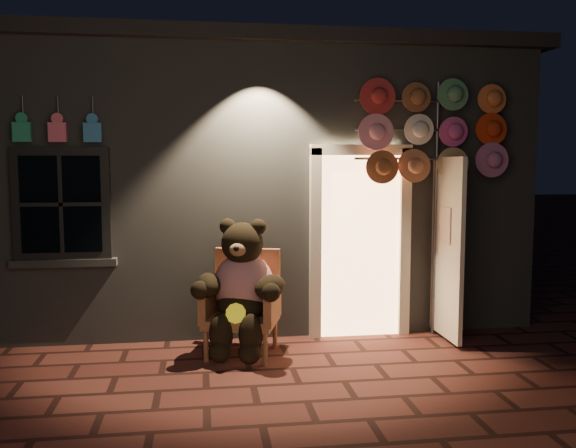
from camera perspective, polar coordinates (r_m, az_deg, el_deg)
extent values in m
plane|color=#552720|center=(5.63, -3.27, -14.91)|extent=(60.00, 60.00, 0.00)
cube|color=slate|center=(9.27, -5.42, 3.66)|extent=(7.00, 5.00, 3.30)
cube|color=black|center=(9.37, -5.52, 14.29)|extent=(7.30, 5.30, 0.16)
cube|color=black|center=(6.89, -20.38, 1.76)|extent=(1.00, 0.10, 1.20)
cube|color=black|center=(6.86, -20.44, 1.74)|extent=(0.82, 0.06, 1.02)
cube|color=slate|center=(6.95, -20.20, -3.42)|extent=(1.10, 0.14, 0.08)
cube|color=#F7B36F|center=(7.03, 6.68, -1.94)|extent=(0.92, 0.10, 2.10)
cube|color=beige|center=(6.88, 2.57, -2.08)|extent=(0.12, 0.12, 2.20)
cube|color=beige|center=(7.14, 10.81, -1.88)|extent=(0.12, 0.12, 2.20)
cube|color=beige|center=(6.93, 6.87, 6.90)|extent=(1.16, 0.12, 0.12)
cube|color=beige|center=(6.96, 14.68, -2.17)|extent=(0.05, 0.80, 2.00)
cube|color=#299766|center=(6.88, -23.62, 7.89)|extent=(0.18, 0.07, 0.20)
cylinder|color=#59595E|center=(6.96, -23.57, 9.93)|extent=(0.02, 0.02, 0.25)
cube|color=#E96074|center=(6.80, -20.75, 8.03)|extent=(0.18, 0.07, 0.20)
cylinder|color=#59595E|center=(6.88, -20.72, 10.09)|extent=(0.02, 0.02, 0.25)
cube|color=teal|center=(6.73, -17.81, 8.15)|extent=(0.18, 0.07, 0.20)
cylinder|color=#59595E|center=(6.81, -17.79, 10.23)|extent=(0.02, 0.02, 0.25)
cube|color=#AF7143|center=(6.39, -4.37, -8.91)|extent=(0.86, 0.83, 0.10)
cube|color=#AF7143|center=(6.60, -3.80, -5.31)|extent=(0.70, 0.28, 0.70)
cube|color=#AF7143|center=(6.40, -7.33, -7.06)|extent=(0.25, 0.60, 0.40)
cube|color=#AF7143|center=(6.26, -1.45, -7.32)|extent=(0.25, 0.60, 0.40)
cylinder|color=#AF7143|center=(6.26, -7.68, -11.26)|extent=(0.05, 0.05, 0.32)
cylinder|color=#AF7143|center=(6.12, -2.16, -11.60)|extent=(0.05, 0.05, 0.32)
cylinder|color=#AF7143|center=(6.78, -6.32, -9.91)|extent=(0.05, 0.05, 0.32)
cylinder|color=#AF7143|center=(6.65, -1.23, -10.18)|extent=(0.05, 0.05, 0.32)
ellipsoid|color=#AE1223|center=(6.35, -4.17, -5.69)|extent=(0.75, 0.67, 0.67)
ellipsoid|color=black|center=(6.32, -4.31, -7.56)|extent=(0.63, 0.58, 0.31)
sphere|color=black|center=(6.23, -4.30, -1.81)|extent=(0.54, 0.54, 0.43)
sphere|color=black|center=(6.28, -5.66, -0.23)|extent=(0.17, 0.17, 0.17)
sphere|color=black|center=(6.20, -2.82, -0.27)|extent=(0.17, 0.17, 0.17)
ellipsoid|color=olive|center=(6.05, -4.71, -2.41)|extent=(0.19, 0.16, 0.13)
ellipsoid|color=black|center=(6.23, -7.46, -5.68)|extent=(0.27, 0.45, 0.24)
ellipsoid|color=black|center=(6.08, -1.68, -5.91)|extent=(0.46, 0.49, 0.24)
ellipsoid|color=black|center=(6.15, -6.27, -10.11)|extent=(0.24, 0.24, 0.41)
ellipsoid|color=black|center=(6.08, -3.51, -10.27)|extent=(0.24, 0.24, 0.41)
sphere|color=black|center=(6.14, -6.39, -11.76)|extent=(0.22, 0.22, 0.22)
sphere|color=black|center=(6.08, -3.61, -11.94)|extent=(0.22, 0.22, 0.22)
cylinder|color=yellow|center=(6.06, -4.91, -8.33)|extent=(0.22, 0.14, 0.20)
cylinder|color=#59595E|center=(7.16, 13.63, 1.25)|extent=(0.04, 0.04, 2.89)
cylinder|color=#59595E|center=(7.04, 11.46, 11.24)|extent=(1.28, 0.03, 0.03)
cylinder|color=#59595E|center=(7.02, 11.41, 8.64)|extent=(1.28, 0.03, 0.03)
cylinder|color=#59595E|center=(7.01, 11.36, 6.02)|extent=(1.28, 0.03, 0.03)
cylinder|color=#B82E2E|center=(6.87, 8.48, 11.88)|extent=(0.36, 0.11, 0.37)
cylinder|color=#945630|center=(6.98, 11.99, 11.73)|extent=(0.36, 0.11, 0.37)
cylinder|color=#549161|center=(7.11, 15.39, 11.54)|extent=(0.36, 0.11, 0.37)
cylinder|color=orange|center=(7.34, 18.32, 11.27)|extent=(0.36, 0.11, 0.37)
cylinder|color=pink|center=(6.81, 8.50, 8.78)|extent=(0.36, 0.11, 0.37)
cylinder|color=white|center=(6.92, 12.01, 8.67)|extent=(0.36, 0.11, 0.37)
cylinder|color=#E0509D|center=(7.13, 15.11, 8.51)|extent=(0.36, 0.11, 0.37)
cylinder|color=red|center=(7.28, 18.33, 8.35)|extent=(0.36, 0.11, 0.37)
cylinder|color=#A1562F|center=(6.78, 8.53, 5.63)|extent=(0.36, 0.11, 0.37)
cylinder|color=#B26E4B|center=(6.97, 11.78, 5.57)|extent=(0.36, 0.11, 0.37)
cylinder|color=tan|center=(7.10, 15.13, 5.50)|extent=(0.36, 0.11, 0.37)
cylinder|color=#C86DA3|center=(7.25, 18.34, 5.40)|extent=(0.36, 0.11, 0.37)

